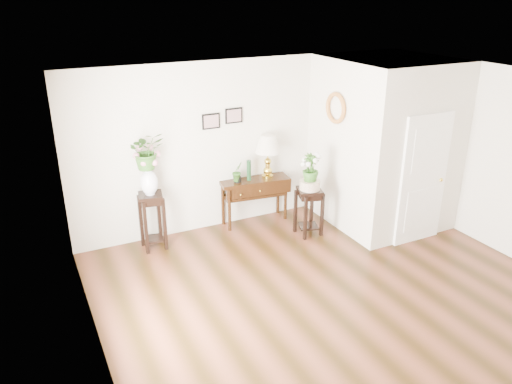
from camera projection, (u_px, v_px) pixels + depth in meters
floor at (336, 296)px, 6.67m from camera, size 6.00×5.50×0.02m
ceiling at (351, 86)px, 5.61m from camera, size 6.00×5.50×0.02m
wall_back at (247, 143)px, 8.42m from camera, size 6.00×0.02×2.80m
wall_left at (92, 253)px, 4.91m from camera, size 0.02×5.50×2.80m
wall_right at (510, 165)px, 7.37m from camera, size 0.02×5.50×2.80m
partition at (383, 142)px, 8.48m from camera, size 1.80×1.95×2.80m
door at (423, 180)px, 7.78m from camera, size 0.90×0.05×2.10m
art_print_left at (211, 121)px, 7.97m from camera, size 0.30×0.02×0.25m
art_print_right at (234, 116)px, 8.11m from camera, size 0.30×0.02×0.25m
wall_ornament at (336, 108)px, 7.95m from camera, size 0.07×0.51×0.51m
console_table at (255, 201)px, 8.67m from camera, size 1.24×0.55×0.80m
table_lamp at (268, 158)px, 8.49m from camera, size 0.57×0.57×0.76m
green_vase at (249, 171)px, 8.41m from camera, size 0.09×0.09×0.35m
potted_plant at (237, 173)px, 8.32m from camera, size 0.23×0.20×0.34m
plant_stand_a at (153, 221)px, 7.76m from camera, size 0.42×0.42×0.92m
porcelain_vase at (149, 180)px, 7.51m from camera, size 0.31×0.31×0.46m
lily_arrangement at (146, 151)px, 7.33m from camera, size 0.53×0.46×0.57m
plant_stand_b at (309, 212)px, 8.23m from camera, size 0.48×0.48×0.80m
ceramic_bowl at (310, 185)px, 8.05m from camera, size 0.41×0.41×0.15m
narcissus at (311, 168)px, 7.94m from camera, size 0.29×0.29×0.47m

